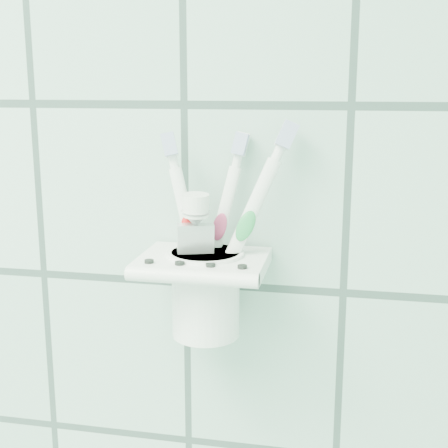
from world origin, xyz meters
name	(u,v)px	position (x,y,z in m)	size (l,w,h in m)	color
holder_bracket	(204,264)	(0.67, 1.15, 1.29)	(0.12, 0.10, 0.04)	white
cup	(206,290)	(0.67, 1.16, 1.26)	(0.07, 0.07, 0.08)	white
toothbrush_pink	(211,232)	(0.68, 1.15, 1.32)	(0.05, 0.03, 0.19)	white
toothbrush_blue	(196,227)	(0.66, 1.16, 1.32)	(0.05, 0.04, 0.19)	white
toothbrush_orange	(197,219)	(0.67, 1.14, 1.33)	(0.08, 0.05, 0.21)	white
toothpaste_tube	(194,250)	(0.66, 1.16, 1.30)	(0.04, 0.04, 0.13)	silver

